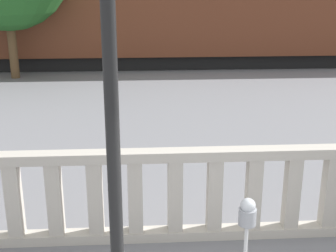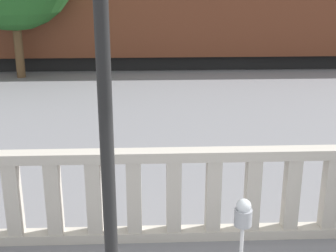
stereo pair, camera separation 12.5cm
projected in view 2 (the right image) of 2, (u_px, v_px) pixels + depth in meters
balustrade at (233, 194)px, 6.49m from camera, size 13.19×0.24×1.34m
parking_meter at (243, 222)px, 4.84m from camera, size 0.19×0.19×1.40m
train_near at (186, 18)px, 18.56m from camera, size 27.64×2.71×4.17m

